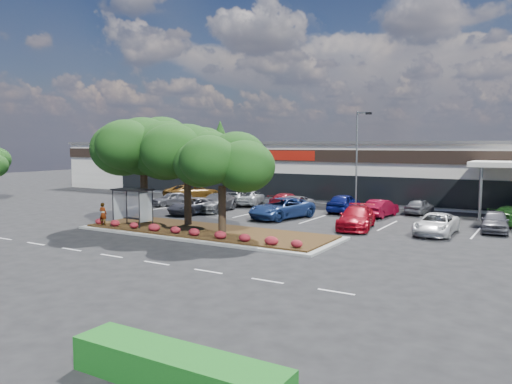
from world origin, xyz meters
The scene contains 27 objects.
ground centered at (0.00, 0.00, 0.00)m, with size 160.00×160.00×0.00m, color black.
retail_store centered at (0.06, 33.91, 3.15)m, with size 80.40×25.20×6.25m.
landscape_island centered at (-2.00, 4.00, 0.12)m, with size 18.00×6.00×0.26m.
lane_markings centered at (-0.14, 10.42, 0.01)m, with size 33.12×20.06×0.01m.
shrub_row centered at (-2.00, 1.90, 0.51)m, with size 17.00×0.80×0.50m, color maroon, non-canonical shape.
bus_shelter centered at (-7.50, 2.95, 2.31)m, with size 2.75×1.55×2.59m.
island_tree_west centered at (-8.00, 4.50, 4.21)m, with size 7.20×7.20×7.89m, color #113410, non-canonical shape.
island_tree_mid centered at (-4.50, 5.20, 3.92)m, with size 6.60×6.60×7.32m, color #113410, non-canonical shape.
island_tree_east centered at (-0.50, 3.70, 3.51)m, with size 5.80×5.80×6.50m, color #113410, non-canonical shape.
hedge_south_east centered at (10.00, -13.50, 0.45)m, with size 6.00×1.30×0.90m, color #164E1B.
conifer_north_west centered at (-30.00, 46.00, 5.00)m, with size 4.40×4.40×10.00m, color #113410.
person_waiting centered at (-9.43, 1.84, 1.06)m, with size 0.59×0.38×1.61m, color #594C47.
light_pole centered at (3.91, 17.02, 3.81)m, with size 1.43×0.68×8.67m.
car_0 centered at (-13.93, 14.59, 0.67)m, with size 1.59×3.96×1.35m, color #53535A.
car_1 centered at (-8.69, 11.30, 0.68)m, with size 2.27×4.93×1.37m, color slate.
car_2 centered at (-7.90, 13.47, 0.78)m, with size 2.19×5.39×1.56m, color #4B4D52.
car_3 centered at (-0.87, 12.64, 0.83)m, with size 2.75×5.96×1.66m, color navy.
car_4 centered at (-1.41, 15.66, 0.75)m, with size 2.48×5.38×1.50m, color #5C5C63.
car_5 centered at (5.97, 11.04, 0.79)m, with size 2.22×5.45×1.58m, color #9E0918.
car_6 centered at (11.28, 11.56, 0.70)m, with size 2.32×5.03×1.40m, color silver.
car_7 centered at (14.53, 14.63, 0.73)m, with size 1.72×4.28×1.46m, color #56555E.
car_9 centered at (-15.04, 19.33, 0.86)m, with size 2.85×6.19×1.72m, color brown.
car_10 centered at (-7.75, 18.87, 0.72)m, with size 2.40×5.20×1.45m, color #9CA3A7.
car_11 centered at (-3.71, 19.06, 0.69)m, with size 1.93×4.74×1.38m, color maroon.
car_12 centered at (2.09, 18.78, 0.82)m, with size 1.93×4.81×1.64m, color navy.
car_13 centered at (5.71, 17.74, 0.71)m, with size 1.50×4.31×1.42m, color maroon.
car_14 centered at (8.10, 20.93, 0.67)m, with size 1.58×3.93×1.34m, color #5C5E64.
Camera 1 is at (17.68, -22.62, 5.97)m, focal length 35.00 mm.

